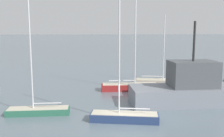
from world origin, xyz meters
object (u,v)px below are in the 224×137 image
at_px(sailboat_1, 124,115).
at_px(sailboat_6, 130,85).
at_px(sailboat_5, 38,109).
at_px(sailboat_2, 159,81).
at_px(fishing_boat_1, 188,88).

bearing_deg(sailboat_1, sailboat_6, -90.66).
height_order(sailboat_5, sailboat_6, sailboat_6).
height_order(sailboat_1, sailboat_6, sailboat_6).
relative_size(sailboat_2, sailboat_5, 0.91).
distance_m(sailboat_5, fishing_boat_1, 11.71).
bearing_deg(sailboat_1, sailboat_2, -104.75).
xyz_separation_m(sailboat_6, fishing_boat_1, (3.77, -5.07, 0.74)).
bearing_deg(fishing_boat_1, sailboat_2, 91.53).
height_order(sailboat_6, fishing_boat_1, sailboat_6).
bearing_deg(fishing_boat_1, sailboat_6, 127.82).
relative_size(sailboat_5, sailboat_6, 0.81).
relative_size(sailboat_2, fishing_boat_1, 0.83).
relative_size(sailboat_5, fishing_boat_1, 0.91).
bearing_deg(sailboat_2, fishing_boat_1, -76.61).
distance_m(sailboat_1, fishing_boat_1, 6.79).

